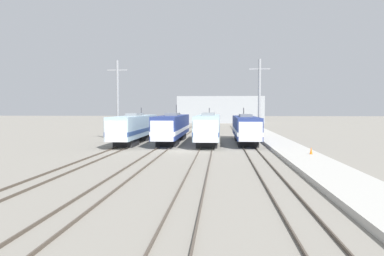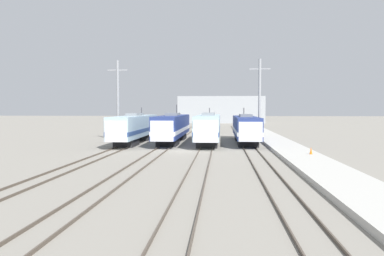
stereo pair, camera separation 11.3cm
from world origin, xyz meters
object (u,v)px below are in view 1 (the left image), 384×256
locomotive_far_right (246,128)px  traffic_cone (311,151)px  catenary_tower_left (118,100)px  catenary_tower_right (259,99)px  locomotive_far_left (134,128)px  locomotive_center_right (208,128)px  locomotive_center_left (172,127)px

locomotive_far_right → traffic_cone: 16.34m
catenary_tower_left → catenary_tower_right: 20.37m
locomotive_far_left → locomotive_center_right: locomotive_far_left is taller
locomotive_center_left → traffic_cone: (15.38, -15.76, -1.39)m
catenary_tower_left → traffic_cone: size_ratio=16.78×
locomotive_far_right → locomotive_far_left: bearing=-175.6°
locomotive_center_right → catenary_tower_left: catenary_tower_left is taller
locomotive_center_left → locomotive_far_left: bearing=-163.6°
locomotive_center_right → traffic_cone: (10.29, -13.99, -1.42)m
catenary_tower_left → catenary_tower_right: (20.37, 0.00, 0.00)m
locomotive_far_left → traffic_cone: locomotive_far_left is taller
catenary_tower_right → catenary_tower_left: bearing=180.0°
locomotive_far_left → locomotive_center_right: (10.18, -0.27, 0.04)m
locomotive_center_left → locomotive_far_right: (10.18, -0.33, -0.07)m
catenary_tower_right → traffic_cone: size_ratio=16.78×
locomotive_far_left → locomotive_center_right: bearing=-1.5°
locomotive_far_left → traffic_cone: 24.99m
locomotive_center_right → locomotive_far_right: locomotive_far_right is taller
catenary_tower_left → locomotive_center_left: bearing=-9.4°
locomotive_far_left → catenary_tower_right: catenary_tower_right is taller
locomotive_center_left → locomotive_center_right: size_ratio=1.07×
locomotive_far_left → catenary_tower_left: (-3.09, 2.86, 3.92)m
catenary_tower_right → traffic_cone: (3.19, -17.12, -5.30)m
locomotive_far_left → locomotive_center_left: size_ratio=0.96×
catenary_tower_left → catenary_tower_right: size_ratio=1.00×
catenary_tower_left → locomotive_far_right: bearing=-5.2°
catenary_tower_right → locomotive_center_left: bearing=-173.6°
locomotive_far_right → catenary_tower_left: (-18.35, 1.69, 3.98)m
locomotive_center_left → catenary_tower_right: 12.88m
locomotive_far_right → catenary_tower_left: size_ratio=1.57×
locomotive_far_left → traffic_cone: size_ratio=27.47×
locomotive_center_left → catenary_tower_right: (12.20, 1.36, 3.91)m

